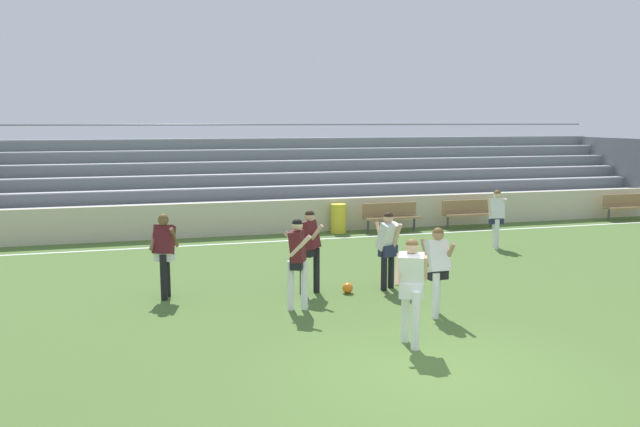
{
  "coord_description": "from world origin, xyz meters",
  "views": [
    {
      "loc": [
        -3.79,
        -7.42,
        3.48
      ],
      "look_at": [
        0.01,
        6.44,
        1.33
      ],
      "focal_mm": 35.0,
      "sensor_mm": 36.0,
      "label": 1
    }
  ],
  "objects_px": {
    "bleacher_stand": "(330,176)",
    "player_white_wide_left": "(496,214)",
    "bench_far_left": "(469,211)",
    "player_white_overlapping": "(437,264)",
    "trash_bin": "(338,218)",
    "player_dark_trailing_run": "(310,244)",
    "player_dark_on_ball": "(164,248)",
    "soccer_ball": "(347,288)",
    "player_dark_wide_right": "(297,256)",
    "player_white_deep_cover": "(411,282)",
    "bench_centre_sideline": "(626,204)",
    "bench_far_right": "(391,214)",
    "player_white_pressing_high": "(388,244)"
  },
  "relations": [
    {
      "from": "bench_far_left",
      "to": "player_dark_trailing_run",
      "type": "bearing_deg",
      "value": -138.06
    },
    {
      "from": "soccer_ball",
      "to": "player_dark_trailing_run",
      "type": "bearing_deg",
      "value": 165.25
    },
    {
      "from": "player_dark_wide_right",
      "to": "player_white_overlapping",
      "type": "bearing_deg",
      "value": -23.63
    },
    {
      "from": "player_white_deep_cover",
      "to": "player_white_overlapping",
      "type": "relative_size",
      "value": 1.06
    },
    {
      "from": "bleacher_stand",
      "to": "trash_bin",
      "type": "distance_m",
      "value": 3.63
    },
    {
      "from": "bench_far_right",
      "to": "player_white_pressing_high",
      "type": "distance_m",
      "value": 6.9
    },
    {
      "from": "bleacher_stand",
      "to": "player_white_overlapping",
      "type": "distance_m",
      "value": 12.02
    },
    {
      "from": "player_dark_on_ball",
      "to": "player_white_overlapping",
      "type": "bearing_deg",
      "value": -27.68
    },
    {
      "from": "player_white_deep_cover",
      "to": "player_dark_on_ball",
      "type": "height_order",
      "value": "player_white_deep_cover"
    },
    {
      "from": "player_white_pressing_high",
      "to": "player_dark_wide_right",
      "type": "xyz_separation_m",
      "value": [
        -2.13,
        -0.9,
        0.06
      ]
    },
    {
      "from": "trash_bin",
      "to": "player_dark_trailing_run",
      "type": "distance_m",
      "value": 7.01
    },
    {
      "from": "bench_far_left",
      "to": "soccer_ball",
      "type": "bearing_deg",
      "value": -133.99
    },
    {
      "from": "bleacher_stand",
      "to": "player_white_wide_left",
      "type": "xyz_separation_m",
      "value": [
        2.75,
        -6.84,
        -0.52
      ]
    },
    {
      "from": "bench_far_right",
      "to": "player_white_wide_left",
      "type": "relative_size",
      "value": 1.12
    },
    {
      "from": "bleacher_stand",
      "to": "player_white_wide_left",
      "type": "distance_m",
      "value": 7.39
    },
    {
      "from": "bleacher_stand",
      "to": "player_dark_wide_right",
      "type": "height_order",
      "value": "bleacher_stand"
    },
    {
      "from": "player_dark_trailing_run",
      "to": "player_white_deep_cover",
      "type": "bearing_deg",
      "value": -76.81
    },
    {
      "from": "trash_bin",
      "to": "player_dark_wide_right",
      "type": "relative_size",
      "value": 0.53
    },
    {
      "from": "player_white_deep_cover",
      "to": "player_white_wide_left",
      "type": "xyz_separation_m",
      "value": [
        5.29,
        6.35,
        -0.06
      ]
    },
    {
      "from": "bench_centre_sideline",
      "to": "player_white_overlapping",
      "type": "xyz_separation_m",
      "value": [
        -11.35,
        -8.29,
        0.4
      ]
    },
    {
      "from": "player_dark_wide_right",
      "to": "player_white_deep_cover",
      "type": "xyz_separation_m",
      "value": [
        1.26,
        -2.28,
        -0.01
      ]
    },
    {
      "from": "bench_far_right",
      "to": "player_white_wide_left",
      "type": "height_order",
      "value": "player_white_wide_left"
    },
    {
      "from": "bench_far_right",
      "to": "soccer_ball",
      "type": "height_order",
      "value": "bench_far_right"
    },
    {
      "from": "player_dark_on_ball",
      "to": "player_dark_trailing_run",
      "type": "distance_m",
      "value": 2.86
    },
    {
      "from": "bleacher_stand",
      "to": "bench_centre_sideline",
      "type": "distance_m",
      "value": 10.55
    },
    {
      "from": "bench_centre_sideline",
      "to": "player_dark_wide_right",
      "type": "relative_size",
      "value": 1.05
    },
    {
      "from": "bench_far_left",
      "to": "player_white_overlapping",
      "type": "height_order",
      "value": "player_white_overlapping"
    },
    {
      "from": "bleacher_stand",
      "to": "player_dark_trailing_run",
      "type": "distance_m",
      "value": 10.45
    },
    {
      "from": "bench_centre_sideline",
      "to": "player_white_deep_cover",
      "type": "relative_size",
      "value": 1.06
    },
    {
      "from": "bench_far_right",
      "to": "soccer_ball",
      "type": "distance_m",
      "value": 7.38
    },
    {
      "from": "trash_bin",
      "to": "player_white_wide_left",
      "type": "xyz_separation_m",
      "value": [
        3.47,
        -3.43,
        0.5
      ]
    },
    {
      "from": "player_white_wide_left",
      "to": "soccer_ball",
      "type": "xyz_separation_m",
      "value": [
        -5.32,
        -3.26,
        -0.84
      ]
    },
    {
      "from": "player_white_overlapping",
      "to": "player_dark_trailing_run",
      "type": "height_order",
      "value": "player_dark_trailing_run"
    },
    {
      "from": "player_dark_trailing_run",
      "to": "trash_bin",
      "type": "bearing_deg",
      "value": 68.22
    },
    {
      "from": "bench_centre_sideline",
      "to": "player_dark_wide_right",
      "type": "xyz_separation_m",
      "value": [
        -13.67,
        -7.27,
        0.48
      ]
    },
    {
      "from": "bench_far_left",
      "to": "player_dark_wide_right",
      "type": "distance_m",
      "value": 10.44
    },
    {
      "from": "trash_bin",
      "to": "player_dark_on_ball",
      "type": "height_order",
      "value": "player_dark_on_ball"
    },
    {
      "from": "bench_far_right",
      "to": "bench_far_left",
      "type": "relative_size",
      "value": 1.0
    },
    {
      "from": "player_dark_wide_right",
      "to": "player_white_overlapping",
      "type": "distance_m",
      "value": 2.53
    },
    {
      "from": "bench_centre_sideline",
      "to": "soccer_ball",
      "type": "bearing_deg",
      "value": -152.51
    },
    {
      "from": "player_dark_trailing_run",
      "to": "bleacher_stand",
      "type": "bearing_deg",
      "value": 71.51
    },
    {
      "from": "player_white_overlapping",
      "to": "soccer_ball",
      "type": "height_order",
      "value": "player_white_overlapping"
    },
    {
      "from": "bench_far_right",
      "to": "player_white_pressing_high",
      "type": "height_order",
      "value": "player_white_pressing_high"
    },
    {
      "from": "bench_far_left",
      "to": "player_dark_wide_right",
      "type": "height_order",
      "value": "player_dark_wide_right"
    },
    {
      "from": "player_white_deep_cover",
      "to": "player_white_overlapping",
      "type": "xyz_separation_m",
      "value": [
        1.06,
        1.27,
        -0.06
      ]
    },
    {
      "from": "bench_far_right",
      "to": "bleacher_stand",
      "type": "bearing_deg",
      "value": 104.58
    },
    {
      "from": "player_dark_on_ball",
      "to": "player_white_wide_left",
      "type": "bearing_deg",
      "value": 16.51
    },
    {
      "from": "bench_far_right",
      "to": "player_dark_on_ball",
      "type": "height_order",
      "value": "player_dark_on_ball"
    },
    {
      "from": "trash_bin",
      "to": "player_white_wide_left",
      "type": "distance_m",
      "value": 4.9
    },
    {
      "from": "player_dark_on_ball",
      "to": "player_dark_trailing_run",
      "type": "height_order",
      "value": "player_dark_trailing_run"
    }
  ]
}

